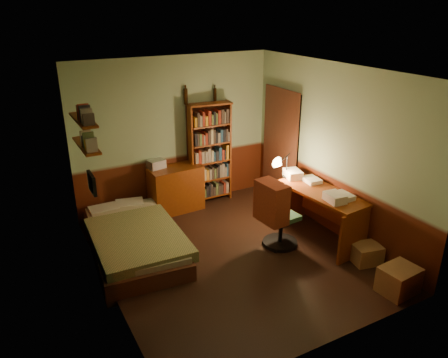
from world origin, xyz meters
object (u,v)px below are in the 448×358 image
mini_stereo (156,164)px  cardboard_box_b (366,254)px  desk (321,215)px  desk_lamp (287,161)px  bed (133,231)px  office_chair (281,216)px  dresser (176,189)px  cardboard_box_a (399,280)px  bookshelf (210,154)px

mini_stereo → cardboard_box_b: bearing=-68.3°
desk → desk_lamp: size_ratio=2.63×
bed → cardboard_box_b: bed is taller
office_chair → mini_stereo: bearing=116.7°
office_chair → cardboard_box_b: size_ratio=2.54×
dresser → desk_lamp: bearing=-43.1°
office_chair → desk_lamp: bearing=45.8°
desk → cardboard_box_a: bearing=-96.9°
dresser → mini_stereo: bearing=153.9°
dresser → bookshelf: bearing=4.4°
cardboard_box_b → desk_lamp: bearing=99.5°
office_chair → cardboard_box_a: bearing=-73.8°
cardboard_box_a → cardboard_box_b: size_ratio=1.21×
desk → mini_stereo: bearing=125.9°
cardboard_box_a → desk: bearing=88.9°
bookshelf → desk_lamp: 1.49m
mini_stereo → bookshelf: bearing=-14.5°
cardboard_box_b → mini_stereo: bearing=123.9°
mini_stereo → cardboard_box_b: (1.97, -2.92, -0.73)m
desk → cardboard_box_a: (-0.03, -1.54, -0.22)m
mini_stereo → bookshelf: size_ratio=0.15×
desk_lamp → cardboard_box_b: size_ratio=1.45×
mini_stereo → desk_lamp: desk_lamp is taller
desk → bookshelf: bearing=107.0°
bookshelf → office_chair: bearing=-76.6°
mini_stereo → desk: size_ratio=0.19×
desk_lamp → cardboard_box_a: desk_lamp is taller
dresser → office_chair: size_ratio=0.93×
bookshelf → cardboard_box_b: size_ratio=4.77×
dresser → mini_stereo: size_ratio=3.27×
cardboard_box_b → dresser: bearing=121.0°
mini_stereo → office_chair: bearing=-70.9°
dresser → office_chair: (0.91, -1.83, 0.08)m
mini_stereo → cardboard_box_a: size_ratio=0.59×
mini_stereo → cardboard_box_b: 3.60m
desk → desk_lamp: bearing=95.5°
cardboard_box_a → bookshelf: bearing=103.0°
desk → desk_lamp: 0.99m
bed → cardboard_box_a: (2.60, -2.54, -0.15)m
bed → cardboard_box_a: bearing=-38.9°
dresser → desk: 2.49m
office_chair → cardboard_box_a: 1.79m
office_chair → cardboard_box_a: (0.63, -1.65, -0.31)m
mini_stereo → cardboard_box_a: bearing=-75.5°
dresser → cardboard_box_a: 3.81m
desk_lamp → cardboard_box_b: 1.85m
bed → desk: desk is taller
desk → cardboard_box_a: 1.56m
bed → cardboard_box_b: size_ratio=5.65×
desk_lamp → cardboard_box_b: (0.26, -1.58, -0.91)m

